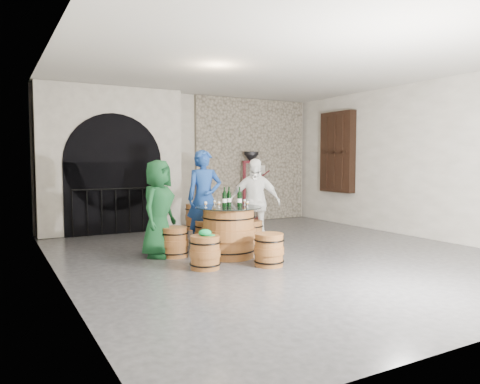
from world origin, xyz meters
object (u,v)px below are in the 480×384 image
person_green (158,209)px  corking_press (251,181)px  person_blue (204,199)px  barrel_stool_left (175,242)px  barrel_table (229,232)px  wine_bottle_left (224,199)px  wine_bottle_right (229,198)px  side_barrel (195,217)px  barrel_stool_near_right (269,250)px  barrel_stool_far (207,234)px  barrel_stool_right (251,234)px  barrel_stool_near_left (205,252)px  wine_bottle_center (239,199)px  person_white (254,202)px

person_green → corking_press: size_ratio=0.88×
person_blue → barrel_stool_left: bearing=-134.2°
corking_press → person_blue: bearing=-124.3°
barrel_table → wine_bottle_left: bearing=166.4°
barrel_table → wine_bottle_right: bearing=56.6°
wine_bottle_left → corking_press: corking_press is taller
wine_bottle_right → corking_press: 4.10m
side_barrel → person_green: bearing=-124.9°
wine_bottle_right → side_barrel: bearing=77.5°
side_barrel → wine_bottle_right: bearing=-102.5°
person_green → barrel_stool_left: bearing=-72.7°
person_blue → wine_bottle_left: person_blue is taller
person_blue → side_barrel: size_ratio=3.04×
barrel_stool_near_right → person_green: (-1.24, 1.44, 0.56)m
barrel_stool_far → corking_press: size_ratio=0.27×
barrel_stool_near_right → wine_bottle_left: (-0.30, 0.88, 0.72)m
barrel_stool_right → wine_bottle_left: bearing=-147.5°
barrel_stool_near_left → wine_bottle_right: bearing=41.1°
person_blue → wine_bottle_center: size_ratio=5.49×
wine_bottle_right → barrel_table: bearing=-123.4°
wine_bottle_left → wine_bottle_right: 0.13m
barrel_stool_left → wine_bottle_center: 1.29m
barrel_stool_near_right → wine_bottle_left: bearing=109.0°
barrel_table → barrel_stool_far: bearing=88.5°
person_green → side_barrel: size_ratio=2.73×
barrel_stool_near_left → wine_bottle_left: (0.62, 0.59, 0.72)m
wine_bottle_center → wine_bottle_right: (-0.11, 0.16, 0.00)m
person_white → corking_press: corking_press is taller
barrel_stool_left → barrel_stool_right: (1.50, 0.08, 0.00)m
person_green → barrel_stool_far: bearing=-25.6°
barrel_table → barrel_stool_far: size_ratio=2.20×
barrel_stool_far → person_white: 1.06m
barrel_stool_far → wine_bottle_right: (0.03, -0.82, 0.72)m
corking_press → wine_bottle_center: bearing=-112.2°
person_green → side_barrel: person_green is taller
barrel_stool_left → person_white: 1.75m
barrel_stool_left → person_blue: (0.80, 0.57, 0.65)m
barrel_stool_left → wine_bottle_left: wine_bottle_left is taller
barrel_table → person_blue: bearing=88.5°
barrel_stool_near_right → wine_bottle_center: (-0.08, 0.78, 0.72)m
corking_press → side_barrel: bearing=-156.6°
wine_bottle_center → corking_press: bearing=56.8°
wine_bottle_left → wine_bottle_right: (0.12, 0.06, 0.00)m
barrel_stool_near_right → wine_bottle_right: 1.20m
barrel_stool_left → barrel_stool_far: (0.80, 0.45, 0.00)m
barrel_stool_near_left → wine_bottle_right: size_ratio=1.52×
person_green → person_blue: size_ratio=0.90×
corking_press → wine_bottle_right: bearing=-114.7°
side_barrel → corking_press: bearing=12.3°
person_green → person_blue: person_blue is taller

